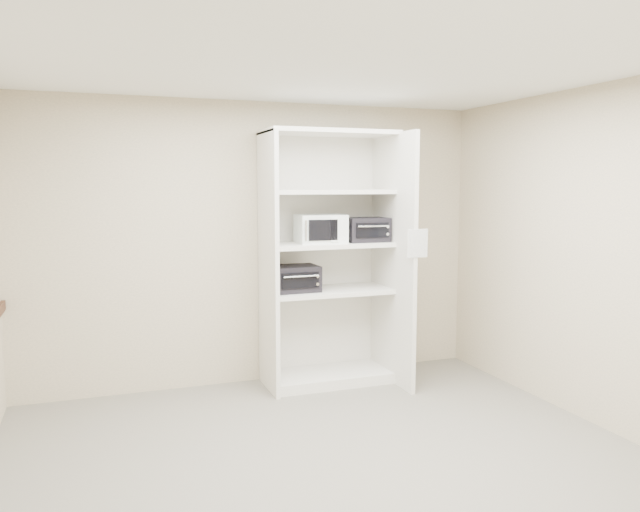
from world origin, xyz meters
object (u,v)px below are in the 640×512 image
object	(u,v)px
microwave	(321,229)
toaster_oven_upper	(366,230)
toaster_oven_lower	(294,278)
shelving_unit	(333,267)

from	to	relation	value
microwave	toaster_oven_upper	size ratio (longest dim) A/B	1.10
toaster_oven_upper	toaster_oven_lower	xyz separation A→B (m)	(-0.71, 0.04, -0.44)
shelving_unit	microwave	world-z (taller)	shelving_unit
shelving_unit	toaster_oven_lower	distance (m)	0.40
microwave	shelving_unit	bearing A→B (deg)	13.85
shelving_unit	toaster_oven_lower	bearing A→B (deg)	-177.67
microwave	toaster_oven_upper	distance (m)	0.46
microwave	toaster_oven_upper	bearing A→B (deg)	-0.36
shelving_unit	toaster_oven_upper	distance (m)	0.48
shelving_unit	microwave	xyz separation A→B (m)	(-0.14, -0.03, 0.37)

